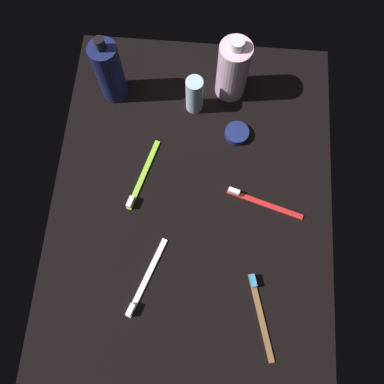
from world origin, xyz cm
name	(u,v)px	position (x,y,z in cm)	size (l,w,h in cm)	color
ground_plane	(192,197)	(0.00, 0.00, -0.60)	(84.00, 64.00, 1.20)	black
lotion_bottle	(109,72)	(25.69, 21.21, 8.63)	(6.42, 6.42, 19.69)	#171E4E
bodywash_bottle	(233,70)	(28.64, -7.16, 8.35)	(7.36, 7.36, 18.44)	silver
deodorant_stick	(194,95)	(23.13, 1.33, 5.40)	(4.04, 4.04, 10.80)	silver
toothbrush_white	(145,281)	(-20.08, 8.52, 0.61)	(17.35, 7.20, 2.10)	white
toothbrush_red	(260,202)	(-0.34, -15.57, 0.61)	(6.16, 17.62, 2.10)	red
toothbrush_brown	(260,311)	(-24.24, -16.19, 0.61)	(17.64, 6.08, 2.10)	brown
toothbrush_lime	(142,178)	(3.20, 11.97, 0.61)	(17.66, 5.99, 2.10)	#8CD133
cream_tin_left	(237,133)	(16.22, -9.45, 0.94)	(5.75, 5.75, 1.87)	navy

